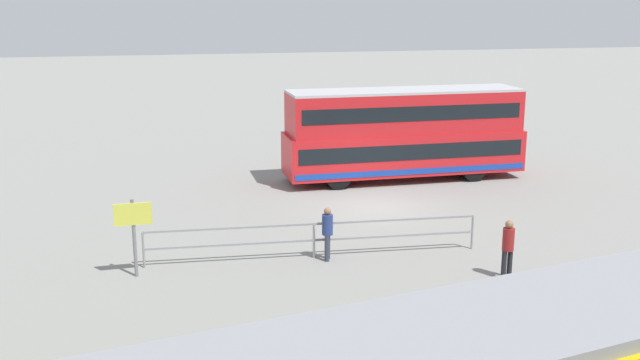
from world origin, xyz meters
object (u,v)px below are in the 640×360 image
double_decker_bus (404,134)px  pedestrian_crossing (508,245)px  pedestrian_near_railing (327,230)px  info_sign (133,224)px

double_decker_bus → pedestrian_crossing: bearing=84.5°
pedestrian_crossing → double_decker_bus: bearing=-95.5°
double_decker_bus → pedestrian_near_railing: 10.56m
info_sign → pedestrian_crossing: bearing=165.9°
pedestrian_crossing → pedestrian_near_railing: bearing=-29.9°
pedestrian_near_railing → pedestrian_crossing: 5.11m
double_decker_bus → info_sign: double_decker_bus is taller
double_decker_bus → pedestrian_crossing: size_ratio=6.10×
pedestrian_crossing → info_sign: (9.88, -2.49, 0.56)m
pedestrian_near_railing → info_sign: bearing=0.7°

